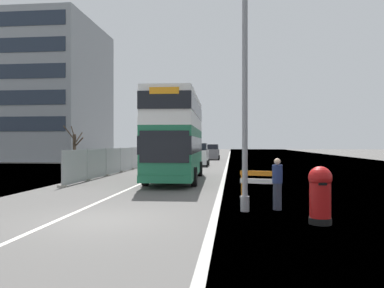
{
  "coord_description": "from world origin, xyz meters",
  "views": [
    {
      "loc": [
        3.88,
        -10.83,
        2.23
      ],
      "look_at": [
        1.93,
        7.71,
        2.2
      ],
      "focal_mm": 35.93,
      "sensor_mm": 36.0,
      "label": 1
    }
  ],
  "objects": [
    {
      "name": "double_decker_bus",
      "position": [
        0.53,
        12.19,
        2.69
      ],
      "size": [
        3.09,
        10.69,
        5.06
      ],
      "color": "#1E6B47",
      "rests_on": "ground"
    },
    {
      "name": "roadworks_barrier",
      "position": [
        4.95,
        4.95,
        0.69
      ],
      "size": [
        1.57,
        0.75,
        1.11
      ],
      "color": "orange",
      "rests_on": "ground"
    },
    {
      "name": "lamppost_foreground",
      "position": [
        4.29,
        1.83,
        4.2
      ],
      "size": [
        0.29,
        0.7,
        8.88
      ],
      "color": "gray",
      "rests_on": "ground"
    },
    {
      "name": "car_oncoming_near",
      "position": [
        0.52,
        27.12,
        1.06
      ],
      "size": [
        2.08,
        3.81,
        2.25
      ],
      "color": "silver",
      "rests_on": "ground"
    },
    {
      "name": "car_receding_mid",
      "position": [
        -1.99,
        35.3,
        1.03
      ],
      "size": [
        2.01,
        3.88,
        2.2
      ],
      "color": "black",
      "rests_on": "ground"
    },
    {
      "name": "ground",
      "position": [
        0.65,
        0.14,
        -0.05
      ],
      "size": [
        140.0,
        280.0,
        0.1
      ],
      "color": "#565451"
    },
    {
      "name": "red_pillar_postbox",
      "position": [
        6.29,
        0.06,
        0.87
      ],
      "size": [
        0.64,
        0.64,
        1.6
      ],
      "color": "black",
      "rests_on": "ground"
    },
    {
      "name": "bare_tree_far_verge_near",
      "position": [
        -13.91,
        31.02,
        1.98
      ],
      "size": [
        2.14,
        2.24,
        4.24
      ],
      "color": "#4C3D2D",
      "rests_on": "ground"
    },
    {
      "name": "backdrop_office_block",
      "position": [
        -25.93,
        40.82,
        9.45
      ],
      "size": [
        21.78,
        16.41,
        18.9
      ],
      "color": "gray",
      "rests_on": "ground"
    },
    {
      "name": "construction_site_fence",
      "position": [
        -4.69,
        16.26,
        0.92
      ],
      "size": [
        0.44,
        17.2,
        1.92
      ],
      "color": "#A8AAAD",
      "rests_on": "ground"
    },
    {
      "name": "pedestrian_at_kerb",
      "position": [
        5.38,
        2.24,
        0.87
      ],
      "size": [
        0.34,
        0.34,
        1.73
      ],
      "color": "#2D3342",
      "rests_on": "ground"
    },
    {
      "name": "car_receding_far",
      "position": [
        1.14,
        42.05,
        0.99
      ],
      "size": [
        2.02,
        4.01,
        2.11
      ],
      "color": "slate",
      "rests_on": "ground"
    }
  ]
}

